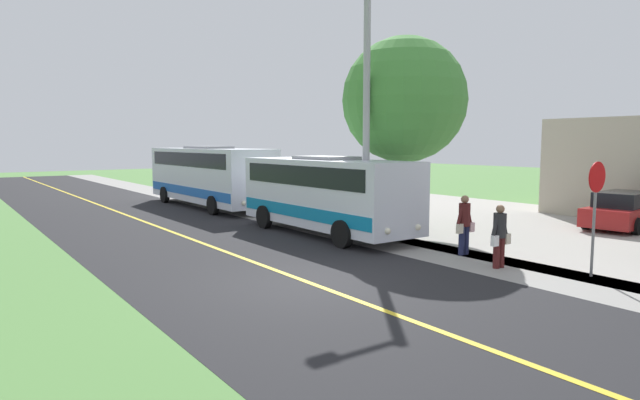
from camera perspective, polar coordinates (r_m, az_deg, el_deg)
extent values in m
plane|color=#548442|center=(12.98, -1.11, -8.81)|extent=(120.00, 120.00, 0.00)
cube|color=black|center=(12.98, -1.11, -8.79)|extent=(8.00, 100.00, 0.01)
cube|color=gray|center=(16.42, 14.08, -5.82)|extent=(2.40, 100.00, 0.01)
cube|color=gold|center=(12.98, -1.11, -8.77)|extent=(0.16, 100.00, 0.00)
cube|color=silver|center=(19.65, 0.62, 0.84)|extent=(2.35, 7.99, 2.39)
cube|color=#0C72A5|center=(19.72, 0.62, -1.02)|extent=(2.39, 7.83, 0.44)
cube|color=black|center=(19.61, 0.62, 2.71)|extent=(2.39, 7.19, 0.70)
cube|color=gray|center=(19.58, 0.62, 4.50)|extent=(1.41, 2.40, 0.12)
cylinder|color=black|center=(18.66, 8.06, -2.88)|extent=(0.25, 0.90, 0.90)
cylinder|color=black|center=(17.13, 2.35, -3.63)|extent=(0.25, 0.90, 0.90)
cylinder|color=black|center=(22.46, -0.71, -1.31)|extent=(0.25, 0.90, 0.90)
cylinder|color=black|center=(21.21, -5.93, -1.78)|extent=(0.25, 0.90, 0.90)
sphere|color=#F2EACC|center=(17.17, 10.35, -2.85)|extent=(0.20, 0.20, 0.20)
sphere|color=#F2EACC|center=(16.28, 7.18, -3.29)|extent=(0.20, 0.20, 0.20)
cube|color=silver|center=(28.76, -11.72, 2.68)|extent=(2.50, 10.35, 2.70)
cube|color=blue|center=(28.82, -11.69, 1.09)|extent=(2.54, 10.14, 0.44)
cube|color=black|center=(28.73, -11.76, 4.27)|extent=(2.54, 9.31, 0.70)
cube|color=gray|center=(28.72, -11.78, 5.49)|extent=(1.50, 3.10, 0.12)
cylinder|color=black|center=(26.56, -6.37, -0.21)|extent=(0.25, 0.90, 0.90)
cylinder|color=black|center=(25.44, -11.29, -0.56)|extent=(0.25, 0.90, 0.90)
cylinder|color=black|center=(32.28, -11.97, 0.81)|extent=(0.25, 0.90, 0.90)
cylinder|color=black|center=(31.37, -16.15, 0.55)|extent=(0.25, 0.90, 0.90)
sphere|color=#F2EACC|center=(24.54, -5.25, -0.12)|extent=(0.20, 0.20, 0.20)
sphere|color=#F2EACC|center=(23.88, -8.10, -0.33)|extent=(0.20, 0.20, 0.20)
cylinder|color=#4C1919|center=(15.28, 18.66, -5.27)|extent=(0.18, 0.18, 0.83)
cylinder|color=#4C1919|center=(15.12, 18.22, -5.38)|extent=(0.18, 0.18, 0.83)
cylinder|color=#262628|center=(15.07, 18.53, -2.56)|extent=(0.34, 0.34, 0.65)
sphere|color=#8C664C|center=(15.01, 18.59, -0.91)|extent=(0.22, 0.22, 0.22)
cylinder|color=#262628|center=(15.21, 18.94, -2.38)|extent=(0.28, 0.10, 0.59)
cube|color=beige|center=(15.31, 19.21, -3.91)|extent=(0.20, 0.12, 0.28)
cylinder|color=#262628|center=(14.92, 18.13, -2.51)|extent=(0.28, 0.10, 0.59)
cube|color=white|center=(14.90, 18.05, -4.14)|extent=(0.20, 0.12, 0.28)
cylinder|color=#1E2347|center=(16.74, 15.22, -4.12)|extent=(0.18, 0.18, 0.87)
cylinder|color=#1E2347|center=(16.59, 14.78, -4.20)|extent=(0.18, 0.18, 0.87)
cylinder|color=#4C1919|center=(16.55, 15.08, -1.51)|extent=(0.34, 0.34, 0.69)
sphere|color=#8C664C|center=(16.50, 15.12, 0.07)|extent=(0.23, 0.23, 0.23)
cylinder|color=#4C1919|center=(16.68, 15.48, -1.35)|extent=(0.29, 0.10, 0.62)
cube|color=beige|center=(16.77, 15.73, -2.79)|extent=(0.20, 0.12, 0.28)
cylinder|color=#4C1919|center=(16.40, 14.68, -1.45)|extent=(0.29, 0.10, 0.62)
cube|color=beige|center=(16.37, 14.60, -2.97)|extent=(0.20, 0.12, 0.28)
cylinder|color=slate|center=(15.00, 27.00, -3.16)|extent=(0.07, 0.07, 2.20)
cylinder|color=red|center=(14.85, 27.33, 2.18)|extent=(0.76, 0.03, 0.76)
cylinder|color=#9E9EA3|center=(18.64, 4.95, 8.79)|extent=(0.24, 0.24, 8.45)
cube|color=#A51E1E|center=(24.23, 29.61, -1.38)|extent=(4.56, 2.23, 0.70)
cube|color=black|center=(23.97, 29.53, 0.08)|extent=(2.56, 1.76, 0.57)
cylinder|color=black|center=(25.82, 28.69, -1.39)|extent=(0.66, 0.28, 0.64)
cylinder|color=black|center=(23.29, 26.39, -2.00)|extent=(0.66, 0.28, 0.64)
cylinder|color=black|center=(22.69, 30.60, -2.42)|extent=(0.66, 0.28, 0.64)
cylinder|color=#4C3826|center=(20.78, 8.78, 1.19)|extent=(0.36, 0.36, 3.18)
sphere|color=#478C3D|center=(20.77, 8.93, 10.45)|extent=(4.70, 4.70, 4.70)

